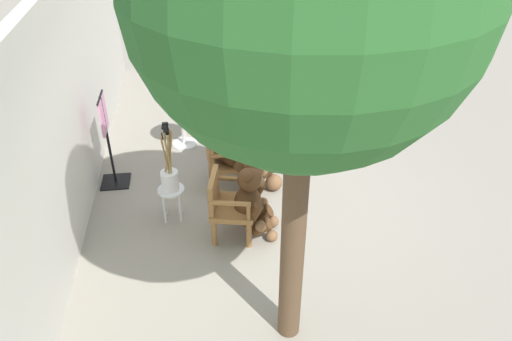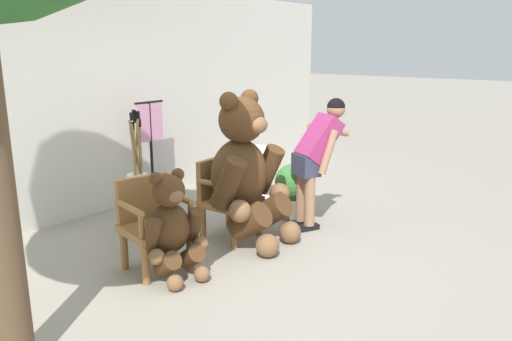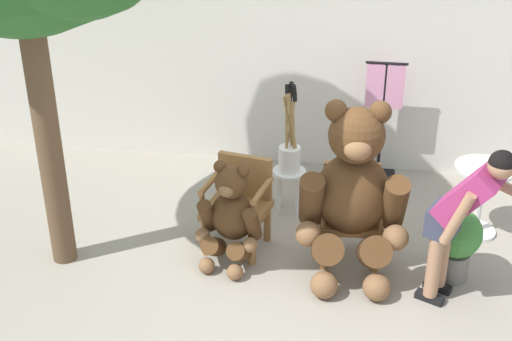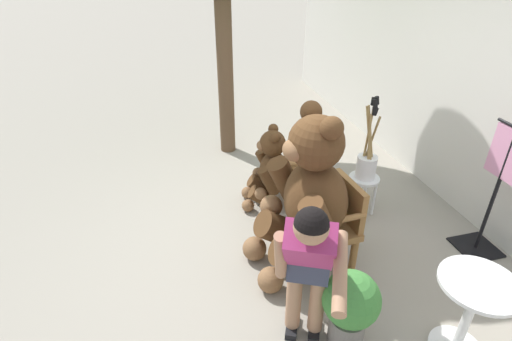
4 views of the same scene
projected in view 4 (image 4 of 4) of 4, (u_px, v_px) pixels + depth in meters
ground_plane at (263, 234)px, 4.33m from camera, size 60.00×60.00×0.00m
back_wall at (486, 91)px, 4.16m from camera, size 10.00×0.16×2.80m
wooden_chair_left at (294, 168)px, 4.64m from camera, size 0.65×0.62×0.86m
wooden_chair_right at (331, 220)px, 3.78m from camera, size 0.60×0.56×0.86m
teddy_bear_large at (307, 196)px, 3.55m from camera, size 0.97×0.94×1.61m
teddy_bear_small at (269, 169)px, 4.59m from camera, size 0.61×0.61×0.99m
person_visitor at (309, 260)px, 2.69m from camera, size 0.89×0.51×1.48m
white_stool at (363, 185)px, 4.52m from camera, size 0.34×0.34×0.46m
brush_bucket at (367, 160)px, 4.36m from camera, size 0.22×0.22×0.95m
round_side_table at (470, 310)px, 2.89m from camera, size 0.56×0.56×0.72m
potted_plant at (350, 305)px, 2.99m from camera, size 0.44×0.44×0.68m
clothing_display_stand at (496, 190)px, 3.77m from camera, size 0.44×0.40×1.36m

